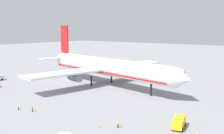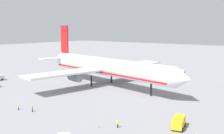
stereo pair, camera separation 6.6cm
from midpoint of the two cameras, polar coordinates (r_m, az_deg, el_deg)
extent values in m
plane|color=gray|center=(113.45, -1.04, -3.89)|extent=(600.00, 600.00, 0.00)
cylinder|color=white|center=(112.07, -1.05, 0.07)|extent=(67.41, 19.17, 7.06)
cone|color=white|center=(88.24, 14.70, -2.39)|extent=(6.81, 7.83, 6.91)
cone|color=white|center=(141.99, -10.95, 1.62)|extent=(8.16, 7.87, 6.70)
cube|color=red|center=(136.53, -9.86, 5.71)|extent=(5.99, 1.58, 13.42)
cube|color=white|center=(141.36, -7.52, 2.24)|extent=(6.45, 12.29, 0.36)
cube|color=white|center=(134.06, -12.37, 1.81)|extent=(6.45, 12.29, 0.36)
cube|color=white|center=(127.48, 4.32, 0.54)|extent=(14.39, 31.57, 0.70)
cylinder|color=slate|center=(123.85, 3.19, -0.67)|extent=(6.00, 4.53, 3.60)
cube|color=white|center=(103.87, -10.11, -1.29)|extent=(14.39, 31.57, 0.70)
cylinder|color=slate|center=(105.83, -7.70, -2.14)|extent=(6.34, 4.22, 3.21)
cylinder|color=black|center=(96.88, 8.17, -4.73)|extent=(0.70, 0.70, 4.38)
cylinder|color=black|center=(119.09, -0.10, -2.24)|extent=(0.70, 0.70, 4.38)
cylinder|color=black|center=(112.12, -4.31, -2.91)|extent=(0.70, 0.70, 4.38)
cube|color=red|center=(112.36, -1.05, -0.91)|extent=(64.70, 18.33, 0.50)
cylinder|color=black|center=(133.85, -21.94, -2.44)|extent=(0.33, 0.91, 0.90)
cube|color=yellow|center=(65.91, 13.45, -11.74)|extent=(2.70, 2.22, 1.97)
cube|color=yellow|center=(68.71, 13.92, -10.79)|extent=(3.14, 3.98, 2.28)
cube|color=black|center=(65.19, 13.37, -11.50)|extent=(1.95, 0.55, 0.87)
cylinder|color=black|center=(66.23, 14.48, -12.59)|extent=(0.51, 0.95, 0.90)
cylinder|color=black|center=(66.60, 12.42, -12.40)|extent=(0.51, 0.95, 0.90)
cylinder|color=black|center=(69.60, 14.97, -11.57)|extent=(0.51, 0.95, 0.90)
cylinder|color=black|center=(69.95, 13.02, -11.40)|extent=(0.51, 0.95, 0.90)
cube|color=#595B60|center=(157.15, -7.62, -0.50)|extent=(2.69, 2.43, 0.15)
cylinder|color=#333338|center=(155.74, -7.51, -0.57)|extent=(0.55, 0.40, 0.08)
cube|color=silver|center=(157.05, -7.63, -0.27)|extent=(2.31, 2.11, 1.11)
cylinder|color=black|center=(156.45, -7.31, -0.56)|extent=(0.40, 0.32, 0.40)
cylinder|color=black|center=(156.17, -7.81, -0.58)|extent=(0.40, 0.32, 0.40)
cylinder|color=black|center=(158.14, -7.44, -0.47)|extent=(0.40, 0.32, 0.40)
cylinder|color=black|center=(157.87, -7.94, -0.49)|extent=(0.40, 0.32, 0.40)
cube|color=#26598C|center=(152.00, 14.46, -0.97)|extent=(2.88, 1.83, 0.15)
cylinder|color=#333338|center=(152.38, 13.86, -0.93)|extent=(0.60, 0.18, 0.08)
cube|color=silver|center=(151.90, 14.47, -0.73)|extent=(2.44, 1.62, 1.17)
cylinder|color=black|center=(151.57, 14.02, -1.01)|extent=(0.41, 0.18, 0.40)
cylinder|color=black|center=(152.92, 14.15, -0.94)|extent=(0.41, 0.18, 0.40)
cylinder|color=black|center=(151.11, 14.77, -1.07)|extent=(0.41, 0.18, 0.40)
cylinder|color=black|center=(152.46, 14.89, -0.99)|extent=(0.41, 0.18, 0.40)
sphere|color=beige|center=(61.92, 17.26, -13.08)|extent=(0.22, 0.22, 0.22)
cylinder|color=navy|center=(81.70, -16.25, -8.68)|extent=(0.45, 0.45, 0.85)
cylinder|color=orange|center=(81.49, -16.27, -8.18)|extent=(0.57, 0.57, 0.63)
sphere|color=tan|center=(81.37, -16.28, -7.89)|extent=(0.23, 0.23, 0.23)
cylinder|color=navy|center=(84.67, -18.91, -8.20)|extent=(0.40, 0.40, 0.85)
cylinder|color=#B2F219|center=(84.47, -18.93, -7.72)|extent=(0.50, 0.50, 0.64)
sphere|color=tan|center=(84.35, -18.95, -7.44)|extent=(0.23, 0.23, 0.23)
cylinder|color=black|center=(66.70, 1.23, -12.17)|extent=(0.45, 0.45, 0.89)
cylinder|color=yellow|center=(66.44, 1.23, -11.55)|extent=(0.56, 0.56, 0.66)
sphere|color=beige|center=(66.29, 1.24, -11.18)|extent=(0.24, 0.24, 0.24)
cone|color=orange|center=(66.86, -2.68, -12.29)|extent=(0.36, 0.36, 0.55)
cone|color=orange|center=(116.10, 21.46, -4.04)|extent=(0.36, 0.36, 0.55)
cone|color=orange|center=(119.67, 20.93, -3.66)|extent=(0.36, 0.36, 0.55)
camera|label=1|loc=(0.03, -89.98, 0.00)|focal=43.82mm
camera|label=2|loc=(0.03, 90.02, 0.00)|focal=43.82mm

